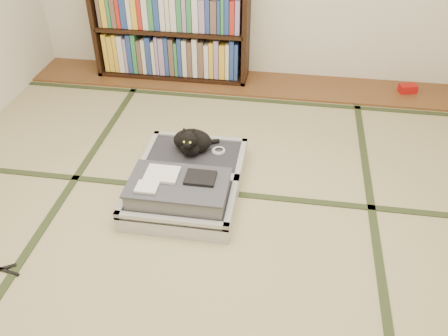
# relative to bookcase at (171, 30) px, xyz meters

# --- Properties ---
(floor) EXTENTS (4.50, 4.50, 0.00)m
(floor) POSITION_rel_bookcase_xyz_m (0.70, -2.07, -0.45)
(floor) COLOR tan
(floor) RESTS_ON ground
(wood_strip) EXTENTS (4.00, 0.50, 0.02)m
(wood_strip) POSITION_rel_bookcase_xyz_m (0.70, -0.07, -0.44)
(wood_strip) COLOR brown
(wood_strip) RESTS_ON ground
(red_item) EXTENTS (0.17, 0.12, 0.07)m
(red_item) POSITION_rel_bookcase_xyz_m (2.16, -0.04, -0.40)
(red_item) COLOR #AA0F0D
(red_item) RESTS_ON wood_strip
(tatami_borders) EXTENTS (4.00, 4.50, 0.01)m
(tatami_borders) POSITION_rel_bookcase_xyz_m (0.70, -1.57, -0.45)
(tatami_borders) COLOR #2D381E
(tatami_borders) RESTS_ON ground
(bookcase) EXTENTS (1.41, 0.32, 0.92)m
(bookcase) POSITION_rel_bookcase_xyz_m (0.00, 0.00, 0.00)
(bookcase) COLOR black
(bookcase) RESTS_ON wood_strip
(suitcase) EXTENTS (0.69, 0.92, 0.27)m
(suitcase) POSITION_rel_bookcase_xyz_m (0.50, -1.71, -0.36)
(suitcase) COLOR silver
(suitcase) RESTS_ON floor
(cat) EXTENTS (0.31, 0.31, 0.25)m
(cat) POSITION_rel_bookcase_xyz_m (0.48, -1.42, -0.23)
(cat) COLOR black
(cat) RESTS_ON suitcase
(cable_coil) EXTENTS (0.10, 0.10, 0.02)m
(cable_coil) POSITION_rel_bookcase_xyz_m (0.66, -1.38, -0.31)
(cable_coil) COLOR white
(cable_coil) RESTS_ON suitcase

